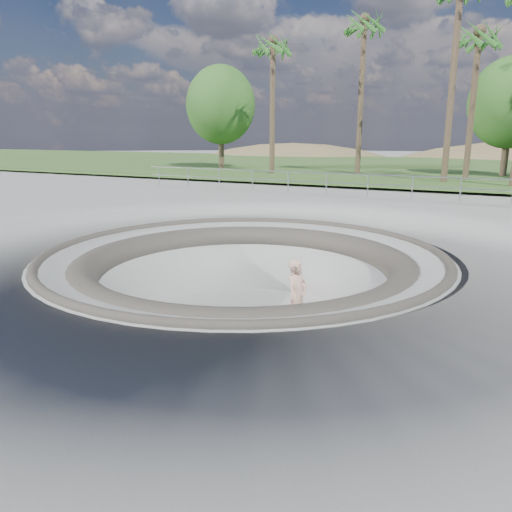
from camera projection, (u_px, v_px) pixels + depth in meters
name	position (u px, v px, depth m)	size (l,w,h in m)	color
ground	(244.00, 253.00, 12.78)	(180.00, 180.00, 0.00)	#A2A19D
skate_bowl	(244.00, 320.00, 13.22)	(14.00, 14.00, 4.10)	#A2A19D
grass_strip	(436.00, 168.00, 42.12)	(180.00, 36.00, 0.12)	#375B24
distant_hills	(489.00, 217.00, 62.20)	(103.20, 45.00, 28.60)	brown
safety_railing	(368.00, 185.00, 22.99)	(25.00, 0.06, 1.03)	gray
skateboard	(296.00, 334.00, 12.29)	(0.90, 0.52, 0.09)	#915E3A
skater	(297.00, 297.00, 12.06)	(0.69, 0.45, 1.88)	#E0AC91
palm_a	(273.00, 49.00, 33.34)	(2.60, 2.60, 9.68)	brown
palm_b	(364.00, 29.00, 32.66)	(2.60, 2.60, 10.94)	brown
palm_d	(479.00, 40.00, 28.78)	(2.60, 2.60, 9.40)	brown
bushy_tree_left	(221.00, 105.00, 39.99)	(5.67, 5.16, 8.19)	brown
bushy_tree_mid	(511.00, 103.00, 32.03)	(5.32, 4.83, 7.67)	brown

